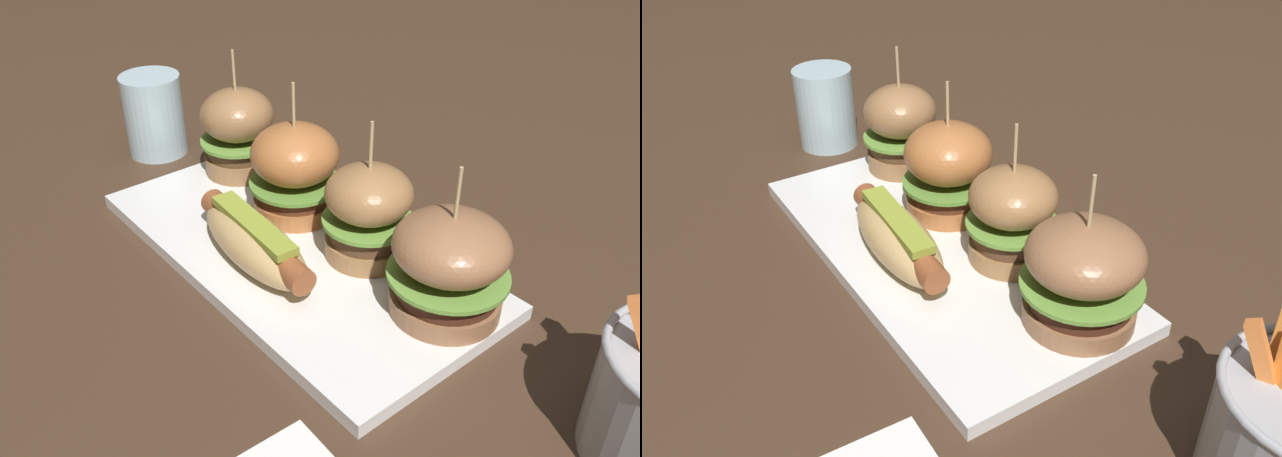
% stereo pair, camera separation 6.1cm
% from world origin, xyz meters
% --- Properties ---
extents(ground_plane, '(3.00, 3.00, 0.00)m').
position_xyz_m(ground_plane, '(0.00, 0.00, 0.00)').
color(ground_plane, '#422D1E').
extents(platter_main, '(0.42, 0.20, 0.01)m').
position_xyz_m(platter_main, '(0.00, 0.00, 0.01)').
color(platter_main, white).
rests_on(platter_main, ground).
extents(hot_dog, '(0.17, 0.07, 0.05)m').
position_xyz_m(hot_dog, '(-0.00, -0.05, 0.04)').
color(hot_dog, tan).
rests_on(hot_dog, platter_main).
extents(slider_far_left, '(0.09, 0.09, 0.14)m').
position_xyz_m(slider_far_left, '(-0.16, 0.05, 0.06)').
color(slider_far_left, '#9A6C42').
rests_on(slider_far_left, platter_main).
extents(slider_center_left, '(0.10, 0.10, 0.14)m').
position_xyz_m(slider_center_left, '(-0.05, 0.04, 0.06)').
color(slider_center_left, '#B36A37').
rests_on(slider_center_left, platter_main).
extents(slider_center_right, '(0.09, 0.09, 0.14)m').
position_xyz_m(slider_center_right, '(0.06, 0.05, 0.06)').
color(slider_center_right, '#9F7043').
rests_on(slider_center_right, platter_main).
extents(slider_far_right, '(0.10, 0.10, 0.14)m').
position_xyz_m(slider_far_right, '(0.16, 0.04, 0.06)').
color(slider_far_right, '#976542').
rests_on(slider_far_right, platter_main).
extents(water_glass, '(0.07, 0.07, 0.10)m').
position_xyz_m(water_glass, '(-0.29, 0.01, 0.05)').
color(water_glass, silver).
rests_on(water_glass, ground).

